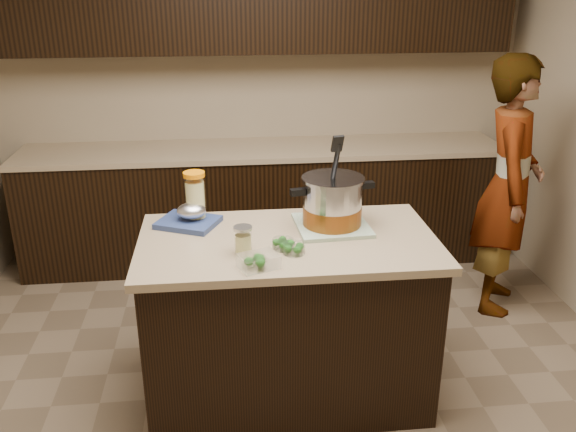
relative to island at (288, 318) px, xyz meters
name	(u,v)px	position (x,y,z in m)	size (l,w,h in m)	color
ground_plane	(288,390)	(0.00, 0.00, -0.45)	(4.00, 4.00, 0.00)	brown
room_shell	(288,69)	(0.00, 0.00, 1.26)	(4.04, 4.04, 2.72)	tan
back_cabinets	(263,140)	(0.00, 1.74, 0.49)	(3.60, 0.63, 2.33)	black
island	(288,318)	(0.00, 0.00, 0.00)	(1.46, 0.81, 0.90)	black
dish_towel	(332,225)	(0.24, 0.12, 0.46)	(0.36, 0.36, 0.02)	#5E8A5D
stock_pot	(332,204)	(0.24, 0.12, 0.57)	(0.44, 0.37, 0.45)	#B7B7BC
lemonade_pitcher	(195,199)	(-0.45, 0.27, 0.57)	(0.14, 0.14, 0.27)	#D2CB80
mason_jar	(243,241)	(-0.22, -0.14, 0.51)	(0.09, 0.09, 0.14)	#D2CB80
broccoli_tub_left	(294,249)	(0.01, -0.17, 0.47)	(0.11, 0.11, 0.05)	silver
broccoli_tub_right	(283,244)	(-0.04, -0.11, 0.47)	(0.13, 0.13, 0.05)	silver
broccoli_tub_rect	(259,262)	(-0.16, -0.29, 0.47)	(0.20, 0.17, 0.06)	silver
blue_tray	(190,218)	(-0.48, 0.23, 0.49)	(0.36, 0.33, 0.11)	navy
person	(508,187)	(1.51, 0.80, 0.38)	(0.61, 0.40, 1.67)	gray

